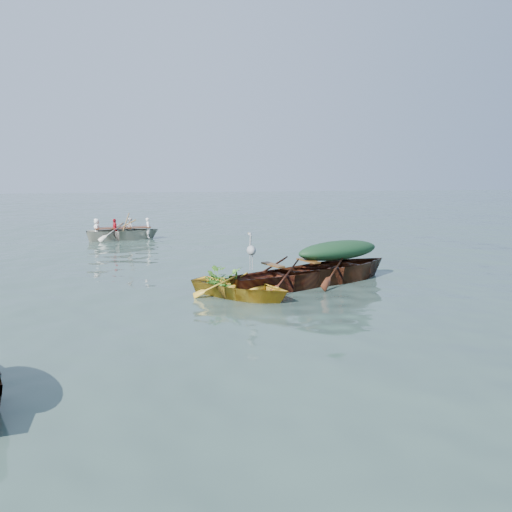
{
  "coord_description": "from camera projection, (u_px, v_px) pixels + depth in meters",
  "views": [
    {
      "loc": [
        -2.29,
        -11.0,
        2.92
      ],
      "look_at": [
        0.76,
        3.31,
        0.5
      ],
      "focal_mm": 35.0,
      "sensor_mm": 36.0,
      "label": 1
    }
  ],
  "objects": [
    {
      "name": "heron",
      "position": [
        251.0,
        257.0,
        12.27
      ],
      "size": [
        0.48,
        0.48,
        0.92
      ],
      "primitive_type": null,
      "rotation": [
        0.0,
        0.0,
        0.78
      ],
      "color": "#95999D",
      "rests_on": "yellow_dinghy"
    },
    {
      "name": "green_tarp_boat",
      "position": [
        338.0,
        281.0,
        13.72
      ],
      "size": [
        5.13,
        3.24,
        1.18
      ],
      "primitive_type": "imported",
      "rotation": [
        0.0,
        0.0,
        1.95
      ],
      "color": "#4A2111",
      "rests_on": "ground"
    },
    {
      "name": "green_tarp_cover",
      "position": [
        338.0,
        251.0,
        13.58
      ],
      "size": [
        2.82,
        1.78,
        0.52
      ],
      "primitive_type": "ellipsoid",
      "rotation": [
        0.0,
        0.0,
        1.95
      ],
      "color": "#17391A",
      "rests_on": "green_tarp_boat"
    },
    {
      "name": "rowers",
      "position": [
        122.0,
        220.0,
        22.11
      ],
      "size": [
        3.18,
        1.5,
        0.76
      ],
      "primitive_type": "imported",
      "rotation": [
        0.0,
        0.0,
        1.68
      ],
      "color": "white",
      "rests_on": "rowed_boat"
    },
    {
      "name": "rowed_boat",
      "position": [
        123.0,
        240.0,
        22.25
      ],
      "size": [
        4.5,
        1.77,
        1.05
      ],
      "primitive_type": "imported",
      "rotation": [
        0.0,
        0.0,
        1.68
      ],
      "color": "beige",
      "rests_on": "ground"
    },
    {
      "name": "ground",
      "position": [
        254.0,
        301.0,
        11.56
      ],
      "size": [
        140.0,
        140.0,
        0.0
      ],
      "primitive_type": "plane",
      "color": "#364B44",
      "rests_on": "ground"
    },
    {
      "name": "dinghy_weeds",
      "position": [
        222.0,
        264.0,
        12.14
      ],
      "size": [
        1.13,
        1.13,
        0.6
      ],
      "primitive_type": "imported",
      "rotation": [
        0.0,
        0.0,
        0.78
      ],
      "color": "#316119",
      "rests_on": "yellow_dinghy"
    },
    {
      "name": "yellow_dinghy",
      "position": [
        240.0,
        297.0,
        11.94
      ],
      "size": [
        3.3,
        3.33,
        0.89
      ],
      "primitive_type": "imported",
      "rotation": [
        0.0,
        0.0,
        0.78
      ],
      "color": "#B87924",
      "rests_on": "ground"
    },
    {
      "name": "oars",
      "position": [
        123.0,
        227.0,
        22.16
      ],
      "size": [
        0.87,
        2.65,
        0.06
      ],
      "primitive_type": null,
      "rotation": [
        0.0,
        0.0,
        1.68
      ],
      "color": "olive",
      "rests_on": "rowed_boat"
    },
    {
      "name": "open_wooden_boat",
      "position": [
        291.0,
        288.0,
        12.83
      ],
      "size": [
        4.82,
        2.92,
        1.09
      ],
      "primitive_type": "imported",
      "rotation": [
        0.0,
        0.0,
        1.92
      ],
      "color": "#5B2A16",
      "rests_on": "ground"
    },
    {
      "name": "thwart_benches",
      "position": [
        291.0,
        267.0,
        12.74
      ],
      "size": [
        2.46,
        1.59,
        0.04
      ],
      "primitive_type": null,
      "rotation": [
        0.0,
        0.0,
        1.92
      ],
      "color": "#513012",
      "rests_on": "open_wooden_boat"
    }
  ]
}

